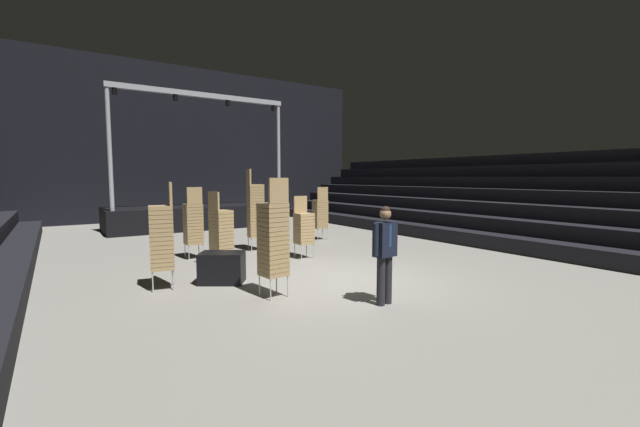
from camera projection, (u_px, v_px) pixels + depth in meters
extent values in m
cube|color=gray|center=(346.00, 281.00, 8.80)|extent=(22.00, 30.00, 0.10)
cube|color=black|center=(172.00, 143.00, 20.87)|extent=(22.00, 0.30, 8.00)
cube|color=black|center=(477.00, 239.00, 12.98)|extent=(0.75, 24.00, 0.45)
cube|color=black|center=(491.00, 224.00, 13.36)|extent=(0.75, 24.00, 0.45)
cube|color=black|center=(505.00, 209.00, 13.73)|extent=(0.75, 24.00, 0.45)
cube|color=black|center=(518.00, 196.00, 14.10)|extent=(0.75, 24.00, 0.45)
cube|color=black|center=(530.00, 183.00, 14.47)|extent=(0.75, 24.00, 0.45)
cube|color=black|center=(541.00, 171.00, 14.85)|extent=(0.75, 24.00, 0.45)
cube|color=black|center=(552.00, 159.00, 15.22)|extent=(0.75, 24.00, 0.45)
cube|color=black|center=(198.00, 216.00, 17.77)|extent=(7.48, 2.76, 0.97)
cylinder|color=#9EA0A8|center=(109.00, 149.00, 14.65)|extent=(0.16, 0.16, 4.62)
cylinder|color=#9EA0A8|center=(279.00, 154.00, 18.50)|extent=(0.16, 0.16, 4.62)
cube|color=#9EA0A8|center=(202.00, 95.00, 16.37)|extent=(7.18, 0.20, 0.20)
cylinder|color=black|center=(114.00, 91.00, 14.60)|extent=(0.18, 0.18, 0.22)
cylinder|color=black|center=(175.00, 98.00, 15.79)|extent=(0.18, 0.18, 0.22)
cylinder|color=black|center=(228.00, 103.00, 16.98)|extent=(0.18, 0.18, 0.22)
cylinder|color=black|center=(273.00, 108.00, 18.18)|extent=(0.18, 0.18, 0.22)
cylinder|color=black|center=(388.00, 280.00, 7.06)|extent=(0.15, 0.15, 0.85)
cylinder|color=black|center=(381.00, 281.00, 6.94)|extent=(0.15, 0.15, 0.85)
cube|color=silver|center=(388.00, 240.00, 6.89)|extent=(0.19, 0.12, 0.61)
cube|color=black|center=(385.00, 239.00, 6.93)|extent=(0.42, 0.27, 0.61)
cube|color=navy|center=(390.00, 236.00, 6.84)|extent=(0.06, 0.02, 0.39)
cylinder|color=black|center=(394.00, 237.00, 7.08)|extent=(0.11, 0.11, 0.56)
cylinder|color=black|center=(376.00, 240.00, 6.78)|extent=(0.11, 0.11, 0.56)
sphere|color=#936B4C|center=(385.00, 214.00, 6.89)|extent=(0.20, 0.20, 0.20)
sphere|color=black|center=(385.00, 211.00, 6.89)|extent=(0.16, 0.16, 0.16)
cylinder|color=#B2B5BA|center=(260.00, 286.00, 7.51)|extent=(0.02, 0.02, 0.40)
cylinder|color=#B2B5BA|center=(276.00, 282.00, 7.75)|extent=(0.02, 0.02, 0.40)
cylinder|color=#B2B5BA|center=(271.00, 290.00, 7.21)|extent=(0.02, 0.02, 0.40)
cylinder|color=#B2B5BA|center=(288.00, 286.00, 7.46)|extent=(0.02, 0.02, 0.40)
cube|color=#A38456|center=(273.00, 273.00, 7.46)|extent=(0.48, 0.48, 0.08)
cube|color=#A38456|center=(273.00, 269.00, 7.45)|extent=(0.48, 0.48, 0.08)
cube|color=#A38456|center=(273.00, 264.00, 7.44)|extent=(0.48, 0.48, 0.08)
cube|color=#A38456|center=(273.00, 260.00, 7.44)|extent=(0.48, 0.48, 0.08)
cube|color=#A38456|center=(273.00, 255.00, 7.43)|extent=(0.48, 0.48, 0.08)
cube|color=#A38456|center=(273.00, 251.00, 7.42)|extent=(0.48, 0.48, 0.08)
cube|color=#A38456|center=(273.00, 246.00, 7.41)|extent=(0.48, 0.48, 0.08)
cube|color=#A38456|center=(273.00, 242.00, 7.40)|extent=(0.48, 0.48, 0.08)
cube|color=#A38456|center=(273.00, 237.00, 7.40)|extent=(0.48, 0.48, 0.08)
cube|color=#A38456|center=(273.00, 233.00, 7.39)|extent=(0.48, 0.48, 0.08)
cube|color=#A38456|center=(273.00, 228.00, 7.38)|extent=(0.48, 0.48, 0.08)
cube|color=#A38456|center=(273.00, 224.00, 7.37)|extent=(0.48, 0.48, 0.08)
cube|color=#A38456|center=(273.00, 219.00, 7.37)|extent=(0.48, 0.48, 0.08)
cube|color=#A38456|center=(273.00, 214.00, 7.36)|extent=(0.48, 0.48, 0.08)
cube|color=#A38456|center=(273.00, 210.00, 7.35)|extent=(0.48, 0.48, 0.08)
cube|color=#A38456|center=(273.00, 205.00, 7.34)|extent=(0.48, 0.48, 0.08)
cube|color=#A38456|center=(279.00, 191.00, 7.17)|extent=(0.41, 0.09, 0.46)
cylinder|color=#B2B5BA|center=(313.00, 251.00, 10.98)|extent=(0.02, 0.02, 0.40)
cylinder|color=#B2B5BA|center=(301.00, 253.00, 10.77)|extent=(0.02, 0.02, 0.40)
cylinder|color=#B2B5BA|center=(306.00, 249.00, 11.30)|extent=(0.02, 0.02, 0.40)
cylinder|color=#B2B5BA|center=(295.00, 250.00, 11.09)|extent=(0.02, 0.02, 0.40)
cube|color=#A38456|center=(304.00, 242.00, 11.01)|extent=(0.45, 0.45, 0.08)
cube|color=#A38456|center=(304.00, 239.00, 11.00)|extent=(0.45, 0.45, 0.08)
cube|color=#A38456|center=(304.00, 236.00, 11.00)|extent=(0.45, 0.45, 0.08)
cube|color=#A38456|center=(304.00, 233.00, 10.99)|extent=(0.45, 0.45, 0.08)
cube|color=#A38456|center=(304.00, 230.00, 10.98)|extent=(0.45, 0.45, 0.08)
cube|color=#A38456|center=(304.00, 227.00, 10.97)|extent=(0.45, 0.45, 0.08)
cube|color=#A38456|center=(304.00, 224.00, 10.97)|extent=(0.45, 0.45, 0.08)
cube|color=#A38456|center=(304.00, 221.00, 10.96)|extent=(0.45, 0.45, 0.08)
cube|color=#A38456|center=(304.00, 218.00, 10.95)|extent=(0.45, 0.45, 0.08)
cube|color=#A38456|center=(304.00, 215.00, 10.94)|extent=(0.45, 0.45, 0.08)
cube|color=#A38456|center=(300.00, 204.00, 11.08)|extent=(0.41, 0.06, 0.46)
cylinder|color=#B2B5BA|center=(313.00, 233.00, 14.45)|extent=(0.02, 0.02, 0.40)
cylinder|color=#B2B5BA|center=(322.00, 233.00, 14.62)|extent=(0.02, 0.02, 0.40)
cylinder|color=#B2B5BA|center=(318.00, 235.00, 14.11)|extent=(0.02, 0.02, 0.40)
cylinder|color=#B2B5BA|center=(327.00, 234.00, 14.28)|extent=(0.02, 0.02, 0.40)
cube|color=#A38456|center=(320.00, 227.00, 14.34)|extent=(0.49, 0.49, 0.08)
cube|color=#A38456|center=(320.00, 225.00, 14.34)|extent=(0.49, 0.49, 0.08)
cube|color=#A38456|center=(320.00, 222.00, 14.33)|extent=(0.49, 0.49, 0.08)
cube|color=#A38456|center=(320.00, 220.00, 14.32)|extent=(0.49, 0.49, 0.08)
cube|color=#A38456|center=(320.00, 218.00, 14.31)|extent=(0.49, 0.49, 0.08)
cube|color=#A38456|center=(320.00, 215.00, 14.31)|extent=(0.49, 0.49, 0.08)
cube|color=#A38456|center=(320.00, 213.00, 14.30)|extent=(0.49, 0.49, 0.08)
cube|color=#A38456|center=(320.00, 211.00, 14.29)|extent=(0.49, 0.49, 0.08)
cube|color=#A38456|center=(320.00, 208.00, 14.28)|extent=(0.49, 0.49, 0.08)
cube|color=#A38456|center=(320.00, 206.00, 14.28)|extent=(0.49, 0.49, 0.08)
cube|color=#A38456|center=(320.00, 203.00, 14.27)|extent=(0.49, 0.49, 0.08)
cube|color=#A38456|center=(320.00, 201.00, 14.26)|extent=(0.49, 0.49, 0.08)
cube|color=#A38456|center=(323.00, 194.00, 14.06)|extent=(0.41, 0.10, 0.46)
cylinder|color=#B2B5BA|center=(153.00, 282.00, 7.74)|extent=(0.02, 0.02, 0.40)
cylinder|color=#B2B5BA|center=(153.00, 278.00, 8.09)|extent=(0.02, 0.02, 0.40)
cylinder|color=#B2B5BA|center=(174.00, 280.00, 7.89)|extent=(0.02, 0.02, 0.40)
cylinder|color=#B2B5BA|center=(172.00, 276.00, 8.23)|extent=(0.02, 0.02, 0.40)
cube|color=#A38456|center=(162.00, 267.00, 7.96)|extent=(0.51, 0.51, 0.08)
cube|color=#A38456|center=(162.00, 263.00, 7.96)|extent=(0.51, 0.51, 0.08)
cube|color=#A38456|center=(162.00, 259.00, 7.95)|extent=(0.51, 0.51, 0.08)
cube|color=#A38456|center=(162.00, 254.00, 7.94)|extent=(0.51, 0.51, 0.08)
cube|color=#A38456|center=(162.00, 250.00, 7.93)|extent=(0.51, 0.51, 0.08)
cube|color=#A38456|center=(162.00, 246.00, 7.92)|extent=(0.51, 0.51, 0.08)
cube|color=#A38456|center=(162.00, 242.00, 7.92)|extent=(0.51, 0.51, 0.08)
cube|color=#A38456|center=(161.00, 238.00, 7.91)|extent=(0.51, 0.51, 0.08)
cube|color=#A38456|center=(161.00, 233.00, 7.90)|extent=(0.51, 0.51, 0.08)
cube|color=#A38456|center=(161.00, 229.00, 7.89)|extent=(0.51, 0.51, 0.08)
cube|color=#A38456|center=(161.00, 225.00, 7.89)|extent=(0.51, 0.51, 0.08)
cube|color=#A38456|center=(161.00, 221.00, 7.88)|extent=(0.51, 0.51, 0.08)
cube|color=#A38456|center=(161.00, 216.00, 7.87)|extent=(0.51, 0.51, 0.08)
cube|color=#A38456|center=(160.00, 212.00, 7.86)|extent=(0.51, 0.51, 0.08)
cube|color=#A38456|center=(160.00, 208.00, 7.86)|extent=(0.51, 0.51, 0.08)
cube|color=#A38456|center=(170.00, 194.00, 7.91)|extent=(0.12, 0.41, 0.46)
cylinder|color=#B2B5BA|center=(260.00, 242.00, 12.48)|extent=(0.02, 0.02, 0.40)
cylinder|color=#B2B5BA|center=(264.00, 244.00, 12.14)|extent=(0.02, 0.02, 0.40)
cylinder|color=#B2B5BA|center=(248.00, 243.00, 12.33)|extent=(0.02, 0.02, 0.40)
cylinder|color=#B2B5BA|center=(252.00, 245.00, 11.98)|extent=(0.02, 0.02, 0.40)
cube|color=#A38456|center=(256.00, 236.00, 12.21)|extent=(0.50, 0.50, 0.08)
cube|color=#A38456|center=(256.00, 233.00, 12.20)|extent=(0.50, 0.50, 0.08)
cube|color=#A38456|center=(256.00, 230.00, 12.20)|extent=(0.50, 0.50, 0.08)
cube|color=#A38456|center=(256.00, 227.00, 12.19)|extent=(0.50, 0.50, 0.08)
cube|color=#A38456|center=(256.00, 225.00, 12.18)|extent=(0.50, 0.50, 0.08)
cube|color=#A38456|center=(256.00, 222.00, 12.17)|extent=(0.50, 0.50, 0.08)
cube|color=#A38456|center=(256.00, 219.00, 12.16)|extent=(0.50, 0.50, 0.08)
cube|color=#A38456|center=(256.00, 216.00, 12.16)|extent=(0.50, 0.50, 0.08)
cube|color=#A38456|center=(256.00, 214.00, 12.15)|extent=(0.50, 0.50, 0.08)
cube|color=#A38456|center=(256.00, 211.00, 12.14)|extent=(0.50, 0.50, 0.08)
cube|color=#A38456|center=(256.00, 208.00, 12.13)|extent=(0.50, 0.50, 0.08)
cube|color=#A38456|center=(255.00, 205.00, 12.13)|extent=(0.50, 0.50, 0.08)
cube|color=#A38456|center=(255.00, 202.00, 12.12)|extent=(0.50, 0.50, 0.08)
cube|color=#A38456|center=(255.00, 200.00, 12.11)|extent=(0.50, 0.50, 0.08)
cube|color=#A38456|center=(255.00, 197.00, 12.10)|extent=(0.50, 0.50, 0.08)
cube|color=#A38456|center=(255.00, 194.00, 12.09)|extent=(0.50, 0.50, 0.08)
cube|color=#A38456|center=(255.00, 191.00, 12.09)|extent=(0.50, 0.50, 0.08)
cube|color=#A38456|center=(255.00, 188.00, 12.08)|extent=(0.50, 0.50, 0.08)
cube|color=#A38456|center=(255.00, 186.00, 12.07)|extent=(0.50, 0.50, 0.08)
cube|color=#A38456|center=(249.00, 177.00, 11.96)|extent=(0.11, 0.41, 0.46)
cylinder|color=#B2B5BA|center=(185.00, 251.00, 11.04)|extent=(0.02, 0.02, 0.40)
cylinder|color=#B2B5BA|center=(199.00, 249.00, 11.25)|extent=(0.02, 0.02, 0.40)
cylinder|color=#B2B5BA|center=(189.00, 253.00, 10.72)|extent=(0.02, 0.02, 0.40)
cylinder|color=#B2B5BA|center=(203.00, 252.00, 10.93)|extent=(0.02, 0.02, 0.40)
cube|color=#A38456|center=(194.00, 242.00, 10.96)|extent=(0.44, 0.44, 0.08)
cube|color=#A38456|center=(194.00, 239.00, 10.95)|extent=(0.44, 0.44, 0.08)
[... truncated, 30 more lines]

